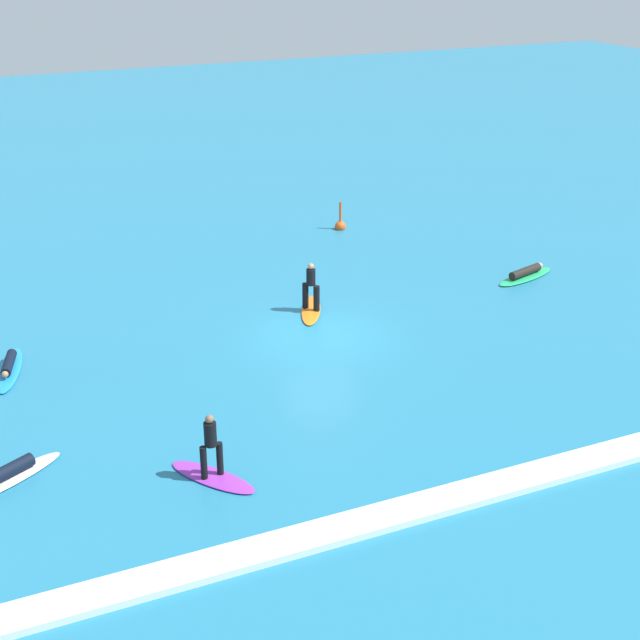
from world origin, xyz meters
The scene contains 8 objects.
ground_plane centered at (0.00, 0.00, 0.00)m, with size 120.00×120.00×0.00m, color teal.
surfer_on_purple_board centered at (-5.78, -6.61, 0.45)m, with size 1.98×2.45×1.77m.
surfer_on_green_board centered at (9.20, 1.50, 0.14)m, with size 3.03×1.59×0.42m.
surfer_on_white_board centered at (-10.43, -4.77, 0.16)m, with size 3.11×2.11×0.45m.
surfer_on_blue_board centered at (-9.64, 1.34, 0.13)m, with size 1.36×3.14×0.40m.
surfer_on_orange_board centered at (0.47, 1.84, 0.46)m, with size 1.72×2.63×1.77m.
marker_buoy centered at (5.26, 9.69, 0.18)m, with size 0.48×0.48×1.36m.
wave_crest centered at (0.00, -9.79, 0.09)m, with size 22.87×0.90×0.18m, color white.
Camera 1 is at (-10.84, -24.54, 12.42)m, focal length 50.55 mm.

